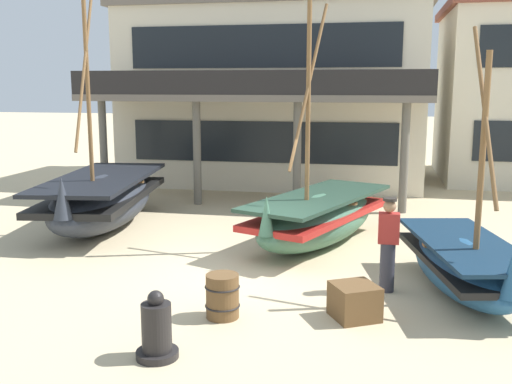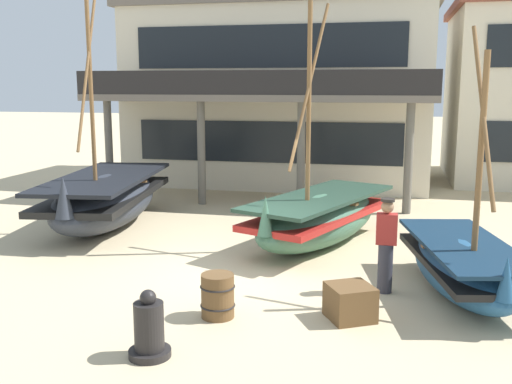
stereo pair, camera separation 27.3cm
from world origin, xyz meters
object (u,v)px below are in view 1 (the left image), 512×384
at_px(capstan_winch, 157,331).
at_px(fishing_boat_near_left, 465,264).
at_px(wooden_barrel, 222,296).
at_px(cargo_crate, 355,301).
at_px(harbor_building_main, 277,94).
at_px(fishing_boat_far_right, 318,217).
at_px(fishing_boat_centre_large, 102,199).
at_px(fisherman_by_hull, 388,246).

bearing_deg(capstan_winch, fishing_boat_near_left, 38.25).
height_order(wooden_barrel, cargo_crate, wooden_barrel).
xyz_separation_m(capstan_winch, harbor_building_main, (-1.01, 15.35, 2.91)).
height_order(fishing_boat_far_right, cargo_crate, fishing_boat_far_right).
xyz_separation_m(fishing_boat_centre_large, wooden_barrel, (4.55, -5.18, -0.38)).
bearing_deg(fishing_boat_near_left, cargo_crate, -140.08).
bearing_deg(harbor_building_main, cargo_crate, -75.20).
bearing_deg(wooden_barrel, fisherman_by_hull, 34.49).
bearing_deg(harbor_building_main, fishing_boat_near_left, -65.67).
bearing_deg(fishing_boat_centre_large, fisherman_by_hull, -25.78).
height_order(fishing_boat_near_left, fishing_boat_centre_large, fishing_boat_centre_large).
bearing_deg(harbor_building_main, capstan_winch, -86.23).
distance_m(capstan_winch, wooden_barrel, 1.61).
height_order(fishing_boat_near_left, harbor_building_main, harbor_building_main).
relative_size(fishing_boat_near_left, wooden_barrel, 6.53).
bearing_deg(harbor_building_main, fishing_boat_far_right, -74.54).
bearing_deg(fisherman_by_hull, harbor_building_main, 108.59).
distance_m(fishing_boat_near_left, capstan_winch, 5.57).
distance_m(fishing_boat_near_left, fisherman_by_hull, 1.37).
xyz_separation_m(fishing_boat_far_right, cargo_crate, (1.00, -4.22, -0.36)).
bearing_deg(fishing_boat_centre_large, wooden_barrel, -48.67).
distance_m(fisherman_by_hull, wooden_barrel, 3.13).
bearing_deg(fishing_boat_centre_large, cargo_crate, -36.03).
distance_m(cargo_crate, harbor_building_main, 14.22).
height_order(fisherman_by_hull, wooden_barrel, fisherman_by_hull).
xyz_separation_m(fishing_boat_near_left, cargo_crate, (-1.83, -1.53, -0.25)).
xyz_separation_m(fishing_boat_near_left, capstan_winch, (-4.37, -3.45, -0.15)).
height_order(fishing_boat_near_left, cargo_crate, fishing_boat_near_left).
relative_size(fishing_boat_far_right, capstan_winch, 6.08).
bearing_deg(cargo_crate, fishing_boat_centre_large, 143.97).
distance_m(capstan_winch, harbor_building_main, 15.66).
bearing_deg(fishing_boat_far_right, capstan_winch, -104.05).
bearing_deg(cargo_crate, harbor_building_main, 104.80).
distance_m(fishing_boat_near_left, wooden_barrel, 4.32).
relative_size(fisherman_by_hull, harbor_building_main, 0.15).
height_order(capstan_winch, cargo_crate, capstan_winch).
distance_m(fisherman_by_hull, harbor_building_main, 12.97).
relative_size(fisherman_by_hull, wooden_barrel, 2.41).
bearing_deg(fishing_boat_near_left, harbor_building_main, 114.33).
bearing_deg(fisherman_by_hull, fishing_boat_near_left, 7.34).
height_order(cargo_crate, harbor_building_main, harbor_building_main).
bearing_deg(fishing_boat_centre_large, harbor_building_main, 70.62).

